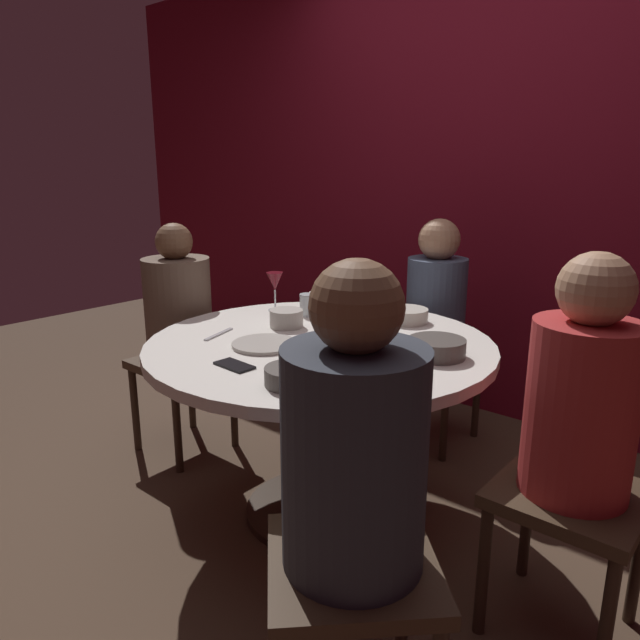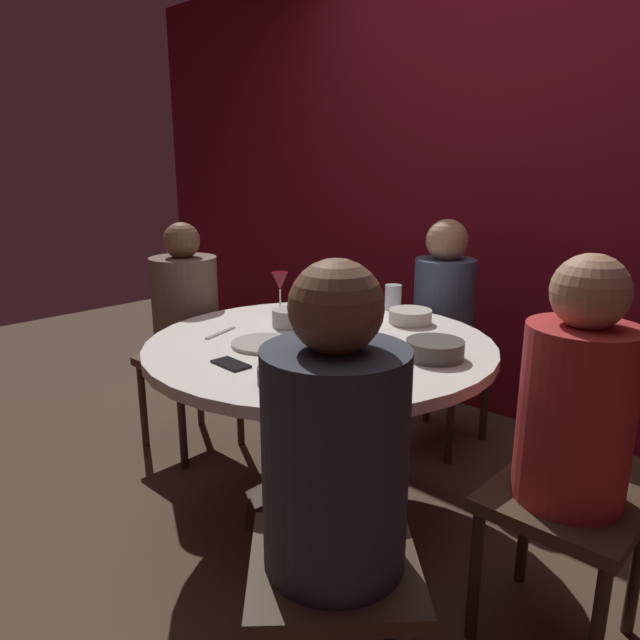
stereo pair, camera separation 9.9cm
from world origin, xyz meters
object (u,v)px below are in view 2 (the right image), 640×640
at_px(bowl_serving_large, 410,316).
at_px(dining_table, 320,379).
at_px(seated_diner_front_right, 335,459).
at_px(cup_by_left_diner, 312,305).
at_px(cup_near_candle, 393,297).
at_px(seated_diner_right, 575,415).
at_px(wine_glass, 280,283).
at_px(dinner_plate, 264,343).
at_px(seated_diner_left, 186,312).
at_px(bowl_small_white, 286,375).
at_px(cell_phone, 231,364).
at_px(candle_holder, 338,342).
at_px(bowl_sauce_side, 289,318).
at_px(cup_by_right_diner, 322,301).
at_px(seated_diner_back, 443,308).
at_px(bowl_salad_center, 435,349).

bearing_deg(bowl_serving_large, dining_table, -103.37).
xyz_separation_m(seated_diner_front_right, cup_by_left_diner, (-0.93, 0.90, 0.05)).
xyz_separation_m(cup_near_candle, cup_by_left_diner, (-0.20, -0.33, -0.01)).
distance_m(seated_diner_right, seated_diner_front_right, 0.71).
height_order(wine_glass, dinner_plate, wine_glass).
distance_m(seated_diner_left, bowl_small_white, 1.18).
xyz_separation_m(dinner_plate, bowl_serving_large, (0.21, 0.63, 0.02)).
bearing_deg(cell_phone, cup_near_candle, -172.65).
xyz_separation_m(dining_table, seated_diner_front_right, (0.65, -0.65, 0.15)).
bearing_deg(seated_diner_front_right, dinner_plate, 13.50).
bearing_deg(seated_diner_right, seated_diner_left, 0.00).
xyz_separation_m(seated_diner_left, dinner_plate, (0.77, -0.18, 0.05)).
relative_size(candle_holder, wine_glass, 0.55).
relative_size(bowl_sauce_side, cup_by_right_diner, 1.60).
relative_size(dinner_plate, bowl_serving_large, 1.35).
relative_size(seated_diner_back, cup_by_right_diner, 13.29).
bearing_deg(bowl_salad_center, cup_near_candle, 137.71).
distance_m(dining_table, bowl_salad_center, 0.48).
xyz_separation_m(wine_glass, bowl_sauce_side, (0.23, -0.17, -0.09)).
bearing_deg(cup_by_left_diner, candle_holder, -36.25).
distance_m(seated_diner_back, bowl_small_white, 1.30).
xyz_separation_m(dining_table, seated_diner_back, (0.00, 0.88, 0.12)).
relative_size(wine_glass, bowl_small_white, 1.02).
relative_size(dining_table, bowl_sauce_side, 9.60).
height_order(bowl_small_white, bowl_sauce_side, bowl_sauce_side).
relative_size(seated_diner_right, seated_diner_front_right, 0.98).
bearing_deg(bowl_small_white, seated_diner_right, 29.39).
bearing_deg(bowl_sauce_side, candle_holder, -17.54).
distance_m(seated_diner_back, bowl_salad_center, 0.88).
bearing_deg(wine_glass, cup_by_right_diner, 42.95).
bearing_deg(bowl_serving_large, seated_diner_back, 103.39).
bearing_deg(candle_holder, seated_diner_back, 98.54).
bearing_deg(bowl_small_white, cup_by_right_diner, 126.13).
relative_size(cell_phone, bowl_salad_center, 0.71).
xyz_separation_m(wine_glass, dinner_plate, (0.35, -0.41, -0.12)).
bearing_deg(cup_near_candle, cup_by_left_diner, -121.02).
relative_size(dining_table, dinner_plate, 5.41).
bearing_deg(bowl_salad_center, seated_diner_front_right, -74.08).
distance_m(bowl_sauce_side, cup_near_candle, 0.54).
height_order(seated_diner_left, bowl_sauce_side, seated_diner_left).
distance_m(seated_diner_back, seated_diner_front_right, 1.66).
xyz_separation_m(seated_diner_right, cell_phone, (-0.97, -0.41, 0.02)).
relative_size(seated_diner_front_right, cup_by_left_diner, 12.31).
bearing_deg(seated_diner_left, candle_holder, -3.28).
height_order(seated_diner_right, bowl_small_white, seated_diner_right).
relative_size(bowl_small_white, cup_by_left_diner, 1.79).
height_order(seated_diner_right, bowl_salad_center, seated_diner_right).
xyz_separation_m(seated_diner_right, dinner_plate, (-1.05, -0.18, 0.02)).
xyz_separation_m(bowl_salad_center, cup_near_candle, (-0.52, 0.47, 0.03)).
bearing_deg(candle_holder, cup_by_right_diner, 138.13).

